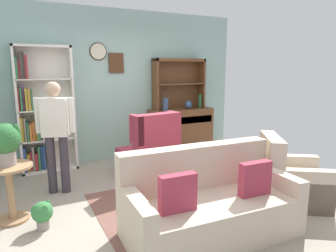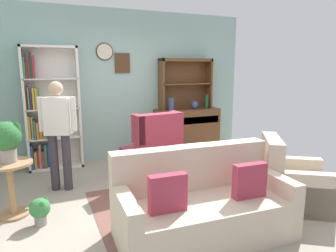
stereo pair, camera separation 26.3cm
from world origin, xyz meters
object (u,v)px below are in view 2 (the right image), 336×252
sideboard_hutch (185,77)px  book_stack (172,164)px  vase_tall (171,104)px  coffee_table (170,172)px  bookshelf (48,113)px  wingback_chair (153,152)px  sideboard (187,129)px  vase_round (195,105)px  bottle_wine (207,101)px  person_reading (58,128)px  plant_stand (11,183)px  couch_floral (202,206)px  potted_plant_large (6,139)px  potted_plant_small (40,210)px  armchair_floral (291,184)px

sideboard_hutch → book_stack: (-1.13, -1.91, -1.11)m
vase_tall → coffee_table: 2.07m
coffee_table → bookshelf: bearing=126.6°
coffee_table → wingback_chair: bearing=84.8°
sideboard → book_stack: 2.12m
vase_round → book_stack: 2.21m
bottle_wine → person_reading: (-2.91, -0.91, -0.16)m
sideboard_hutch → bottle_wine: 0.66m
plant_stand → person_reading: (0.59, 0.60, 0.50)m
bookshelf → couch_floral: 3.31m
vase_tall → person_reading: size_ratio=0.16×
vase_round → potted_plant_large: size_ratio=0.36×
vase_round → potted_plant_small: size_ratio=0.54×
vase_tall → couch_floral: size_ratio=0.13×
bottle_wine → potted_plant_small: bottle_wine is taller
potted_plant_large → bookshelf: bearing=73.4°
plant_stand → wingback_chair: bearing=17.7°
sideboard_hutch → armchair_floral: (0.13, -2.80, -1.27)m
couch_floral → book_stack: bearing=83.5°
vase_tall → book_stack: 1.96m
sideboard → person_reading: person_reading is taller
sideboard_hutch → wingback_chair: sideboard_hutch is taller
sideboard_hutch → coffee_table: sideboard_hutch is taller
sideboard → potted_plant_large: bearing=-153.2°
wingback_chair → couch_floral: bearing=-94.5°
bookshelf → sideboard_hutch: bearing=0.6°
person_reading → armchair_floral: bearing=-32.4°
plant_stand → potted_plant_large: size_ratio=1.38×
sideboard_hutch → vase_round: size_ratio=6.47×
bottle_wine → coffee_table: 2.47m
sideboard_hutch → potted_plant_large: sideboard_hutch is taller
vase_round → armchair_floral: bearing=-90.0°
wingback_chair → person_reading: 1.52m
potted_plant_large → vase_tall: bearing=28.7°
vase_tall → bottle_wine: 0.78m
bookshelf → potted_plant_large: bearing=-106.6°
wingback_chair → book_stack: (-0.03, -0.84, 0.06)m
plant_stand → potted_plant_small: plant_stand is taller
bookshelf → plant_stand: size_ratio=3.18×
book_stack → couch_floral: bearing=-96.5°
potted_plant_large → plant_stand: bearing=-81.5°
sideboard → book_stack: size_ratio=6.02×
plant_stand → book_stack: plant_stand is taller
person_reading → vase_tall: bearing=23.4°
couch_floral → vase_round: bearing=63.7°
sideboard → potted_plant_small: 3.46m
person_reading → coffee_table: 1.69m
vase_round → armchair_floral: vase_round is taller
bookshelf → armchair_floral: 3.97m
wingback_chair → sideboard_hutch: bearing=44.2°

